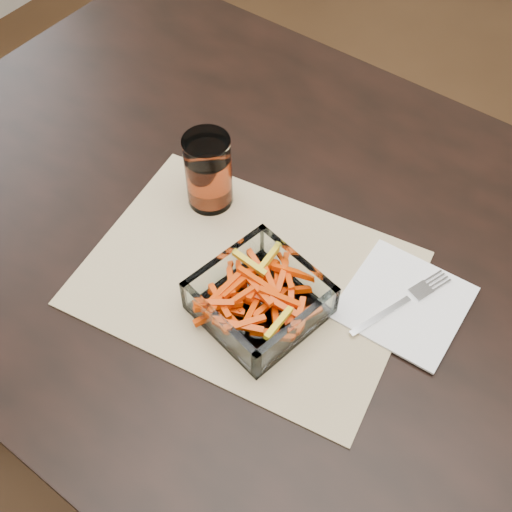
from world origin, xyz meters
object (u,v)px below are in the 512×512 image
object	(u,v)px
dining_table	(340,313)
fork	(404,302)
glass_bowl	(260,300)
tumbler	(209,174)

from	to	relation	value
dining_table	fork	world-z (taller)	fork
dining_table	fork	xyz separation A→B (m)	(0.08, 0.01, 0.10)
dining_table	glass_bowl	world-z (taller)	glass_bowl
glass_bowl	dining_table	bearing A→B (deg)	58.42
tumbler	fork	xyz separation A→B (m)	(0.34, 0.01, -0.05)
dining_table	tumbler	size ratio (longest dim) A/B	12.94
fork	glass_bowl	bearing A→B (deg)	-120.76
glass_bowl	tumbler	xyz separation A→B (m)	(-0.18, 0.12, 0.03)
dining_table	glass_bowl	xyz separation A→B (m)	(-0.07, -0.11, 0.12)
fork	dining_table	bearing A→B (deg)	-151.60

